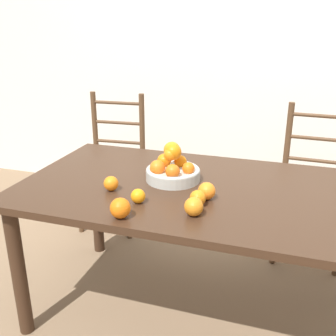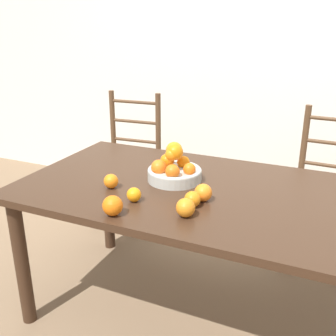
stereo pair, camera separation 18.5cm
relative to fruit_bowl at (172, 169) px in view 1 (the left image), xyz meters
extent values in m
plane|color=#7F664C|center=(0.18, -0.04, -0.79)|extent=(12.00, 12.00, 0.00)
cube|color=silver|center=(0.18, 1.51, 0.51)|extent=(8.00, 0.06, 2.60)
cube|color=#382316|center=(0.18, -0.04, -0.08)|extent=(1.77, 0.95, 0.03)
cylinder|color=#382316|center=(-0.63, -0.44, -0.44)|extent=(0.07, 0.07, 0.70)
cylinder|color=#382316|center=(-0.63, 0.35, -0.44)|extent=(0.07, 0.07, 0.70)
cylinder|color=#B2B7B2|center=(0.00, 0.00, -0.03)|extent=(0.27, 0.27, 0.05)
torus|color=#B2B7B2|center=(0.00, 0.00, -0.01)|extent=(0.27, 0.27, 0.02)
sphere|color=orange|center=(0.08, 0.00, 0.01)|extent=(0.06, 0.06, 0.06)
sphere|color=orange|center=(0.02, 0.08, 0.01)|extent=(0.06, 0.06, 0.06)
sphere|color=orange|center=(-0.06, 0.05, 0.02)|extent=(0.07, 0.07, 0.07)
sphere|color=orange|center=(-0.06, -0.05, 0.01)|extent=(0.08, 0.08, 0.08)
sphere|color=orange|center=(0.03, -0.08, 0.02)|extent=(0.07, 0.07, 0.07)
sphere|color=orange|center=(0.00, 0.00, 0.09)|extent=(0.08, 0.08, 0.08)
sphere|color=orange|center=(-0.01, 0.03, 0.09)|extent=(0.08, 0.08, 0.08)
sphere|color=orange|center=(-0.01, -0.02, 0.08)|extent=(0.06, 0.06, 0.06)
sphere|color=orange|center=(0.21, -0.17, -0.02)|extent=(0.08, 0.08, 0.08)
sphere|color=orange|center=(-0.08, -0.45, -0.02)|extent=(0.08, 0.08, 0.08)
sphere|color=orange|center=(-0.06, -0.30, -0.03)|extent=(0.06, 0.06, 0.06)
sphere|color=orange|center=(0.19, -0.25, -0.02)|extent=(0.07, 0.07, 0.07)
sphere|color=orange|center=(-0.23, -0.21, -0.03)|extent=(0.07, 0.07, 0.07)
sphere|color=orange|center=(0.20, -0.34, -0.02)|extent=(0.08, 0.08, 0.08)
cylinder|color=#513823|center=(-0.88, 0.54, -0.57)|extent=(0.04, 0.04, 0.45)
cylinder|color=#513823|center=(-0.50, 0.56, -0.57)|extent=(0.04, 0.04, 0.45)
cylinder|color=#513823|center=(-0.90, 0.90, -0.30)|extent=(0.04, 0.04, 0.98)
cylinder|color=#513823|center=(-0.52, 0.92, -0.30)|extent=(0.04, 0.04, 0.98)
cube|color=#513823|center=(-0.70, 0.73, -0.33)|extent=(0.45, 0.43, 0.04)
cylinder|color=#513823|center=(-0.71, 0.91, -0.18)|extent=(0.38, 0.05, 0.02)
cylinder|color=#513823|center=(-0.71, 0.91, -0.03)|extent=(0.38, 0.05, 0.02)
cylinder|color=#513823|center=(-0.71, 0.91, 0.12)|extent=(0.38, 0.05, 0.02)
cylinder|color=#513823|center=(0.51, 0.56, -0.57)|extent=(0.04, 0.04, 0.45)
cylinder|color=#513823|center=(0.52, 0.92, -0.30)|extent=(0.04, 0.04, 0.98)
cube|color=#513823|center=(0.71, 0.73, -0.33)|extent=(0.44, 0.42, 0.04)
cylinder|color=#513823|center=(0.71, 0.91, -0.18)|extent=(0.38, 0.04, 0.02)
cylinder|color=#513823|center=(0.71, 0.91, -0.03)|extent=(0.38, 0.04, 0.02)
cylinder|color=#513823|center=(0.71, 0.91, 0.12)|extent=(0.38, 0.04, 0.02)
camera|label=1|loc=(0.54, -1.73, 0.67)|focal=42.00mm
camera|label=2|loc=(0.71, -1.66, 0.67)|focal=42.00mm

